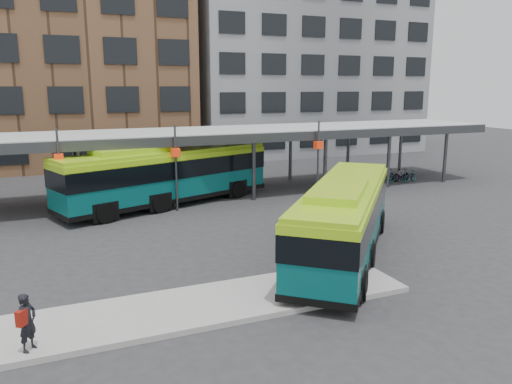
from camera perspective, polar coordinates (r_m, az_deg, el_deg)
name	(u,v)px	position (r m, az deg, el deg)	size (l,w,h in m)	color
ground	(307,257)	(20.78, 5.84, -7.39)	(120.00, 120.00, 0.00)	#28282B
boarding_island	(199,306)	(16.20, -6.58, -12.86)	(14.00, 3.00, 0.18)	gray
canopy	(209,134)	(31.61, -5.39, 6.58)	(40.00, 6.53, 4.80)	#999B9E
building_brick	(31,37)	(49.33, -24.31, 15.81)	(26.00, 14.00, 22.00)	brown
building_grey	(297,56)	(55.46, 4.75, 15.23)	(24.00, 14.00, 20.00)	slate
bus_front	(345,216)	(20.60, 10.09, -2.71)	(9.69, 10.67, 3.28)	#064B4C
bus_rear	(166,174)	(29.50, -10.25, 2.04)	(13.14, 6.92, 3.57)	#064B4C
pedestrian	(27,322)	(14.44, -24.70, -13.35)	(0.64, 0.68, 1.55)	black
bike_rack	(386,176)	(37.32, 14.63, 1.74)	(5.31, 1.55, 1.07)	slate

